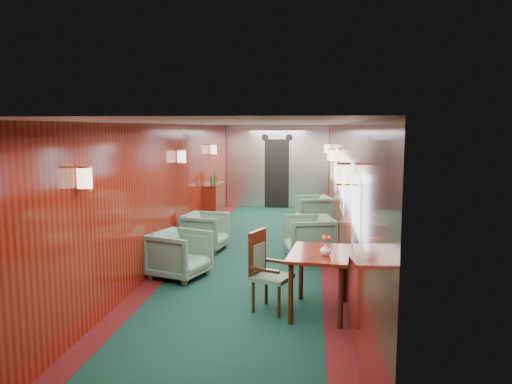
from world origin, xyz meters
TOP-DOWN VIEW (x-y plane):
  - room at (0.00, 0.00)m, footprint 12.00×12.10m
  - bulkhead at (0.00, 5.91)m, footprint 2.98×0.17m
  - windows_right at (1.49, 0.25)m, footprint 0.02×8.60m
  - wall_sconces at (0.00, 0.57)m, footprint 2.97×7.97m
  - dining_table at (1.14, -2.44)m, footprint 0.85×1.13m
  - side_chair at (0.46, -2.40)m, footprint 0.58×0.60m
  - credenza at (-1.34, 3.16)m, footprint 0.35×1.11m
  - flower_vase at (1.21, -2.60)m, footprint 0.16×0.16m
  - armchair_left_near at (-1.01, -1.18)m, footprint 1.02×1.01m
  - armchair_left_far at (-0.99, 0.61)m, footprint 0.89×0.87m
  - armchair_right_near at (0.99, 0.20)m, footprint 1.01×0.99m
  - armchair_right_far at (1.05, 3.18)m, footprint 0.93×0.92m

SIDE VIEW (x-z plane):
  - armchair_left_far at x=-0.99m, z-range 0.00..0.71m
  - armchair_right_far at x=1.05m, z-range 0.00..0.73m
  - armchair_left_near at x=-1.01m, z-range 0.00..0.73m
  - armchair_right_near at x=0.99m, z-range 0.00..0.77m
  - credenza at x=-1.34m, z-range -0.13..1.14m
  - side_chair at x=0.46m, z-range 0.04..1.07m
  - dining_table at x=1.14m, z-range 0.27..1.05m
  - flower_vase at x=1.21m, z-range 0.79..0.93m
  - bulkhead at x=0.00m, z-range -0.01..2.38m
  - windows_right at x=1.49m, z-range 1.05..1.85m
  - room at x=0.00m, z-range 0.43..2.83m
  - wall_sconces at x=0.00m, z-range 1.66..1.91m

